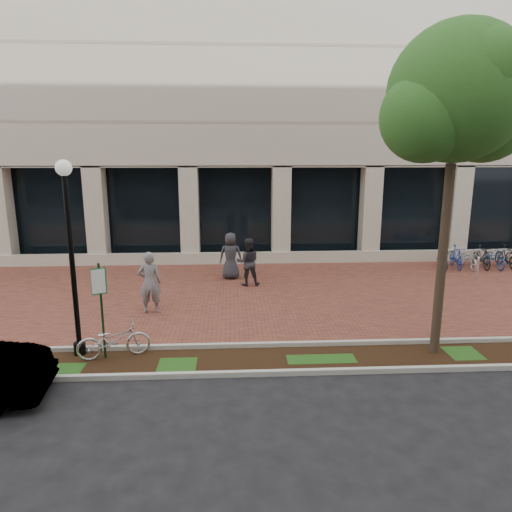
{
  "coord_description": "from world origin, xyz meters",
  "views": [
    {
      "loc": [
        -0.17,
        -15.06,
        4.68
      ],
      "look_at": [
        0.6,
        -0.8,
        1.51
      ],
      "focal_mm": 32.0,
      "sensor_mm": 36.0,
      "label": 1
    }
  ],
  "objects_px": {
    "locked_bicycle": "(114,340)",
    "bike_rack_cluster": "(481,257)",
    "parking_sign": "(101,298)",
    "lamppost": "(71,249)",
    "pedestrian_left": "(150,283)",
    "pedestrian_mid": "(248,262)",
    "bollard": "(477,268)",
    "pedestrian_right": "(231,256)",
    "street_tree": "(458,103)"
  },
  "relations": [
    {
      "from": "street_tree",
      "to": "bollard",
      "type": "height_order",
      "value": "street_tree"
    },
    {
      "from": "lamppost",
      "to": "bike_rack_cluster",
      "type": "relative_size",
      "value": 1.11
    },
    {
      "from": "parking_sign",
      "to": "pedestrian_right",
      "type": "distance_m",
      "value": 7.57
    },
    {
      "from": "locked_bicycle",
      "to": "pedestrian_mid",
      "type": "relative_size",
      "value": 0.95
    },
    {
      "from": "street_tree",
      "to": "pedestrian_mid",
      "type": "bearing_deg",
      "value": 125.9
    },
    {
      "from": "pedestrian_mid",
      "to": "bike_rack_cluster",
      "type": "height_order",
      "value": "pedestrian_mid"
    },
    {
      "from": "pedestrian_left",
      "to": "pedestrian_right",
      "type": "height_order",
      "value": "pedestrian_left"
    },
    {
      "from": "parking_sign",
      "to": "bike_rack_cluster",
      "type": "relative_size",
      "value": 0.56
    },
    {
      "from": "locked_bicycle",
      "to": "pedestrian_right",
      "type": "bearing_deg",
      "value": -37.59
    },
    {
      "from": "lamppost",
      "to": "pedestrian_mid",
      "type": "relative_size",
      "value": 2.61
    },
    {
      "from": "street_tree",
      "to": "pedestrian_left",
      "type": "distance_m",
      "value": 9.4
    },
    {
      "from": "bollard",
      "to": "pedestrian_mid",
      "type": "bearing_deg",
      "value": -178.28
    },
    {
      "from": "lamppost",
      "to": "bollard",
      "type": "xyz_separation_m",
      "value": [
        13.01,
        6.0,
        -2.12
      ]
    },
    {
      "from": "pedestrian_left",
      "to": "bike_rack_cluster",
      "type": "distance_m",
      "value": 13.89
    },
    {
      "from": "bike_rack_cluster",
      "to": "parking_sign",
      "type": "bearing_deg",
      "value": -143.09
    },
    {
      "from": "lamppost",
      "to": "pedestrian_left",
      "type": "relative_size",
      "value": 2.42
    },
    {
      "from": "pedestrian_mid",
      "to": "locked_bicycle",
      "type": "bearing_deg",
      "value": 57.76
    },
    {
      "from": "parking_sign",
      "to": "bike_rack_cluster",
      "type": "xyz_separation_m",
      "value": [
        13.52,
        8.08,
        -1.02
      ]
    },
    {
      "from": "pedestrian_left",
      "to": "pedestrian_mid",
      "type": "relative_size",
      "value": 1.08
    },
    {
      "from": "lamppost",
      "to": "pedestrian_right",
      "type": "bearing_deg",
      "value": 61.65
    },
    {
      "from": "lamppost",
      "to": "pedestrian_right",
      "type": "height_order",
      "value": "lamppost"
    },
    {
      "from": "lamppost",
      "to": "pedestrian_mid",
      "type": "height_order",
      "value": "lamppost"
    },
    {
      "from": "pedestrian_left",
      "to": "bike_rack_cluster",
      "type": "height_order",
      "value": "pedestrian_left"
    },
    {
      "from": "parking_sign",
      "to": "bollard",
      "type": "relative_size",
      "value": 2.52
    },
    {
      "from": "locked_bicycle",
      "to": "pedestrian_right",
      "type": "relative_size",
      "value": 0.93
    },
    {
      "from": "locked_bicycle",
      "to": "pedestrian_left",
      "type": "xyz_separation_m",
      "value": [
        0.32,
        3.12,
        0.5
      ]
    },
    {
      "from": "parking_sign",
      "to": "bike_rack_cluster",
      "type": "distance_m",
      "value": 15.78
    },
    {
      "from": "street_tree",
      "to": "pedestrian_right",
      "type": "relative_size",
      "value": 4.15
    },
    {
      "from": "locked_bicycle",
      "to": "street_tree",
      "type": "bearing_deg",
      "value": -106.47
    },
    {
      "from": "bike_rack_cluster",
      "to": "bollard",
      "type": "bearing_deg",
      "value": -116.54
    },
    {
      "from": "locked_bicycle",
      "to": "bollard",
      "type": "height_order",
      "value": "bollard"
    },
    {
      "from": "street_tree",
      "to": "bike_rack_cluster",
      "type": "bearing_deg",
      "value": 55.45
    },
    {
      "from": "parking_sign",
      "to": "pedestrian_mid",
      "type": "relative_size",
      "value": 1.31
    },
    {
      "from": "parking_sign",
      "to": "pedestrian_right",
      "type": "height_order",
      "value": "parking_sign"
    },
    {
      "from": "lamppost",
      "to": "locked_bicycle",
      "type": "distance_m",
      "value": 2.32
    },
    {
      "from": "street_tree",
      "to": "bollard",
      "type": "bearing_deg",
      "value": 54.9
    },
    {
      "from": "parking_sign",
      "to": "pedestrian_mid",
      "type": "height_order",
      "value": "parking_sign"
    },
    {
      "from": "parking_sign",
      "to": "street_tree",
      "type": "xyz_separation_m",
      "value": [
        7.93,
        -0.03,
        4.31
      ]
    },
    {
      "from": "bollard",
      "to": "bike_rack_cluster",
      "type": "distance_m",
      "value": 2.17
    },
    {
      "from": "locked_bicycle",
      "to": "bike_rack_cluster",
      "type": "height_order",
      "value": "bike_rack_cluster"
    },
    {
      "from": "street_tree",
      "to": "locked_bicycle",
      "type": "height_order",
      "value": "street_tree"
    },
    {
      "from": "locked_bicycle",
      "to": "bollard",
      "type": "bearing_deg",
      "value": -78.83
    },
    {
      "from": "pedestrian_right",
      "to": "bike_rack_cluster",
      "type": "height_order",
      "value": "pedestrian_right"
    },
    {
      "from": "parking_sign",
      "to": "locked_bicycle",
      "type": "relative_size",
      "value": 1.37
    },
    {
      "from": "bollard",
      "to": "bike_rack_cluster",
      "type": "bearing_deg",
      "value": 57.41
    },
    {
      "from": "lamppost",
      "to": "bike_rack_cluster",
      "type": "xyz_separation_m",
      "value": [
        14.17,
        7.83,
        -2.13
      ]
    },
    {
      "from": "pedestrian_mid",
      "to": "parking_sign",
      "type": "bearing_deg",
      "value": 56.42
    },
    {
      "from": "locked_bicycle",
      "to": "bollard",
      "type": "xyz_separation_m",
      "value": [
        12.14,
        6.21,
        0.02
      ]
    },
    {
      "from": "parking_sign",
      "to": "bollard",
      "type": "height_order",
      "value": "parking_sign"
    },
    {
      "from": "pedestrian_left",
      "to": "pedestrian_mid",
      "type": "height_order",
      "value": "pedestrian_left"
    }
  ]
}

